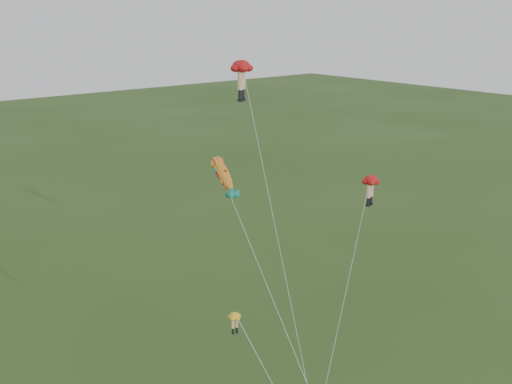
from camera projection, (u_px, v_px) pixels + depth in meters
legs_kite_red_high at (242, 72)px, 40.27m from camera, size 4.66×12.61×20.73m
legs_kite_red_mid at (370, 186)px, 40.48m from camera, size 8.38×4.22×12.89m
legs_kite_yellow at (241, 329)px, 31.84m from camera, size 2.24×5.48×7.90m
fish_kite at (223, 175)px, 36.03m from camera, size 2.26×9.17×15.38m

